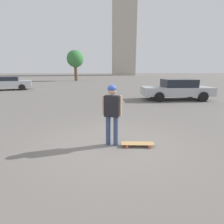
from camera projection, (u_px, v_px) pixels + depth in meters
name	position (u px, v px, depth m)	size (l,w,h in m)	color
ground_plane	(112.00, 145.00, 4.79)	(220.00, 220.00, 0.00)	slate
person	(112.00, 109.00, 4.56)	(0.51, 0.30, 1.65)	#38476B
skateboard	(138.00, 144.00, 4.68)	(0.88, 0.34, 0.09)	tan
car_parked_near	(177.00, 89.00, 11.94)	(4.63, 1.94, 1.39)	#ADB2B7
car_parked_far	(7.00, 83.00, 17.75)	(4.94, 3.30, 1.36)	#ADB2B7
building_block_distant	(123.00, 36.00, 69.43)	(8.49, 12.62, 30.36)	#B2A899
tree_distant	(75.00, 59.00, 32.57)	(3.13, 3.13, 5.61)	brown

